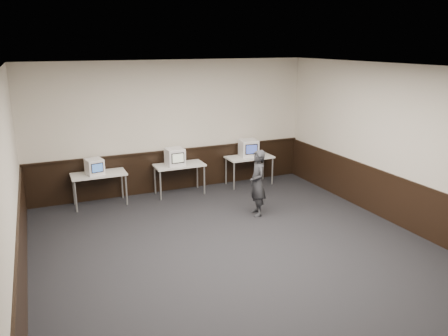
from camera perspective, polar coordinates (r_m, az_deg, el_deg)
The scene contains 16 objects.
floor at distance 7.74m, azimuth 2.69°, elevation -11.52°, with size 8.00×8.00×0.00m, color black.
ceiling at distance 6.87m, azimuth 3.04°, elevation 12.86°, with size 8.00×8.00×0.00m, color white.
back_wall at distance 10.78m, azimuth -6.66°, elevation 5.36°, with size 7.00×7.00×0.00m, color beige.
left_wall at distance 6.46m, azimuth -26.23°, elevation -3.51°, with size 8.00×8.00×0.00m, color beige.
right_wall at distance 9.20m, azimuth 22.80°, elevation 2.36°, with size 8.00×8.00×0.00m, color beige.
wainscot_back at distance 11.01m, azimuth -6.44°, elevation -0.29°, with size 6.98×0.04×1.00m, color black.
wainscot_left at distance 6.88m, azimuth -24.92°, elevation -12.17°, with size 0.04×7.98×1.00m, color black.
wainscot_right at distance 9.49m, azimuth 22.00°, elevation -4.11°, with size 0.04×7.98×1.00m, color black.
wainscot_rail at distance 10.86m, azimuth -6.50°, elevation 2.32°, with size 6.98×0.06×0.04m, color black.
desk_left at distance 10.23m, azimuth -16.04°, elevation -1.06°, with size 1.20×0.60×0.75m.
desk_center at distance 10.61m, azimuth -5.86°, elevation 0.11°, with size 1.20×0.60×0.75m.
desk_right at distance 11.31m, azimuth 3.33°, elevation 1.17°, with size 1.20×0.60×0.75m.
emac_left at distance 10.10m, azimuth -16.55°, elevation 0.16°, with size 0.42×0.43×0.35m.
emac_center at distance 10.48m, azimuth -6.43°, elevation 1.46°, with size 0.42×0.46×0.41m.
emac_right at distance 11.25m, azimuth 3.23°, elevation 2.61°, with size 0.49×0.52×0.44m.
person at distance 9.28m, azimuth 4.39°, elevation -1.97°, with size 0.52×0.34×1.43m, color #27292D.
Camera 1 is at (-3.07, -6.14, 3.58)m, focal length 35.00 mm.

